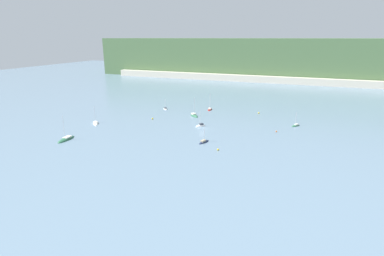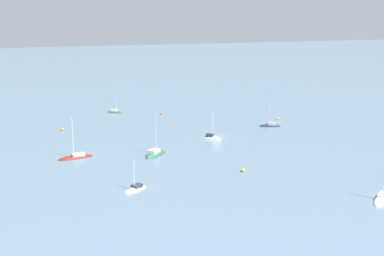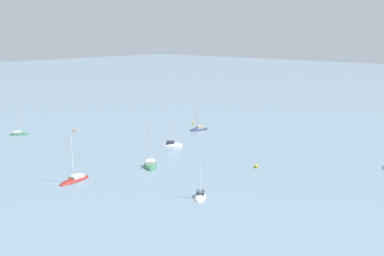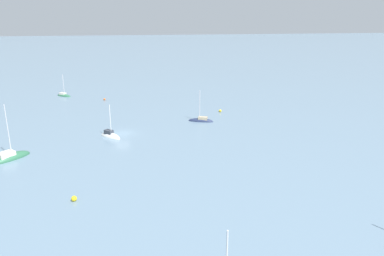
% 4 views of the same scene
% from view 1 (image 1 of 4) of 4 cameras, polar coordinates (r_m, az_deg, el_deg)
% --- Properties ---
extents(ground_plane, '(600.00, 600.00, 0.00)m').
position_cam_1_polar(ground_plane, '(125.84, 2.08, -0.05)').
color(ground_plane, slate).
extents(hillside_ridge, '(321.51, 88.41, 35.80)m').
position_cam_1_polar(hillside_ridge, '(308.88, 14.33, 12.90)').
color(hillside_ridge, '#4C6B42').
rests_on(hillside_ridge, ground_plane).
extents(shore_town_strip, '(273.29, 6.00, 5.47)m').
position_cam_1_polar(shore_town_strip, '(263.27, 12.70, 9.08)').
color(shore_town_strip, beige).
rests_on(shore_town_strip, ground_plane).
extents(sailboat_0, '(3.23, 8.82, 10.28)m').
position_cam_1_polar(sailboat_0, '(121.19, -22.84, -2.05)').
color(sailboat_0, '#2D6647').
rests_on(sailboat_0, ground_plane).
extents(sailboat_1, '(3.16, 5.65, 7.51)m').
position_cam_1_polar(sailboat_1, '(108.92, 2.27, -2.72)').
color(sailboat_1, '#232D4C').
rests_on(sailboat_1, ground_plane).
extents(sailboat_2, '(3.28, 7.47, 9.07)m').
position_cam_1_polar(sailboat_2, '(158.82, 3.41, 3.56)').
color(sailboat_2, maroon).
rests_on(sailboat_2, ground_plane).
extents(sailboat_3, '(6.75, 7.36, 8.33)m').
position_cam_1_polar(sailboat_3, '(139.72, -17.89, 0.88)').
color(sailboat_3, white).
rests_on(sailboat_3, ground_plane).
extents(sailboat_4, '(4.10, 4.50, 7.29)m').
position_cam_1_polar(sailboat_4, '(128.34, 1.63, 0.35)').
color(sailboat_4, white).
rests_on(sailboat_4, ground_plane).
extents(sailboat_5, '(4.15, 4.82, 6.68)m').
position_cam_1_polar(sailboat_5, '(136.34, 19.14, 0.39)').
color(sailboat_5, '#2D6647').
rests_on(sailboat_5, ground_plane).
extents(sailboat_6, '(4.31, 5.08, 5.97)m').
position_cam_1_polar(sailboat_6, '(160.44, -5.11, 3.65)').
color(sailboat_6, white).
rests_on(sailboat_6, ground_plane).
extents(sailboat_7, '(6.54, 6.46, 10.02)m').
position_cam_1_polar(sailboat_7, '(145.30, 0.41, 2.33)').
color(sailboat_7, '#2D6647').
rests_on(sailboat_7, ground_plane).
extents(mooring_buoy_0, '(0.72, 0.72, 0.72)m').
position_cam_1_polar(mooring_buoy_0, '(153.62, 12.59, 2.82)').
color(mooring_buoy_0, yellow).
rests_on(mooring_buoy_0, ground_plane).
extents(mooring_buoy_1, '(0.54, 0.54, 0.54)m').
position_cam_1_polar(mooring_buoy_1, '(125.36, 15.76, -0.63)').
color(mooring_buoy_1, orange).
rests_on(mooring_buoy_1, ground_plane).
extents(mooring_buoy_2, '(0.72, 0.72, 0.72)m').
position_cam_1_polar(mooring_buoy_2, '(140.67, -7.53, 1.79)').
color(mooring_buoy_2, yellow).
rests_on(mooring_buoy_2, ground_plane).
extents(mooring_buoy_3, '(0.62, 0.62, 0.62)m').
position_cam_1_polar(mooring_buoy_3, '(101.71, 4.95, -4.10)').
color(mooring_buoy_3, yellow).
rests_on(mooring_buoy_3, ground_plane).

